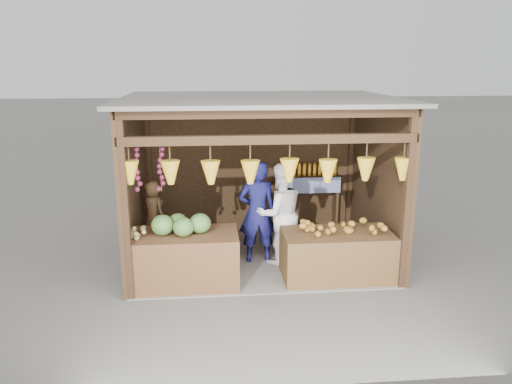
% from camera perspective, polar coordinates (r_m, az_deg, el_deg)
% --- Properties ---
extents(ground, '(80.00, 80.00, 0.00)m').
position_cam_1_polar(ground, '(8.56, 0.37, -7.23)').
color(ground, '#514F49').
rests_on(ground, ground).
extents(stall_structure, '(4.30, 3.30, 2.66)m').
position_cam_1_polar(stall_structure, '(8.04, 0.18, 3.73)').
color(stall_structure, slate).
rests_on(stall_structure, ground).
extents(back_shelf, '(1.25, 0.32, 1.32)m').
position_cam_1_polar(back_shelf, '(9.65, 5.82, 0.68)').
color(back_shelf, '#382314').
rests_on(back_shelf, ground).
extents(counter_left, '(1.57, 0.85, 0.79)m').
position_cam_1_polar(counter_left, '(7.42, -8.18, -7.62)').
color(counter_left, '#4E2C1A').
rests_on(counter_left, ground).
extents(counter_right, '(1.63, 0.85, 0.72)m').
position_cam_1_polar(counter_right, '(7.67, 9.19, -7.15)').
color(counter_right, '#533B1B').
rests_on(counter_right, ground).
extents(stool, '(0.33, 0.33, 0.31)m').
position_cam_1_polar(stool, '(8.69, -11.48, -6.10)').
color(stool, black).
rests_on(stool, ground).
extents(man_standing, '(0.64, 0.43, 1.70)m').
position_cam_1_polar(man_standing, '(8.01, 0.15, -2.32)').
color(man_standing, '#14154D').
rests_on(man_standing, ground).
extents(woman_standing, '(0.92, 0.78, 1.65)m').
position_cam_1_polar(woman_standing, '(8.03, 2.74, -2.48)').
color(woman_standing, white).
rests_on(woman_standing, ground).
extents(vendor_seated, '(0.56, 0.56, 0.99)m').
position_cam_1_polar(vendor_seated, '(8.49, -11.70, -2.01)').
color(vendor_seated, brown).
rests_on(vendor_seated, stool).
extents(melon_pile, '(1.00, 0.50, 0.32)m').
position_cam_1_polar(melon_pile, '(7.24, -8.51, -3.55)').
color(melon_pile, '#1E4A13').
rests_on(melon_pile, counter_left).
extents(tanfruit_pile, '(0.34, 0.40, 0.13)m').
position_cam_1_polar(tanfruit_pile, '(7.26, -13.57, -4.55)').
color(tanfruit_pile, '#9B7747').
rests_on(tanfruit_pile, counter_left).
extents(mango_pile, '(1.40, 0.64, 0.22)m').
position_cam_1_polar(mango_pile, '(7.52, 9.81, -3.82)').
color(mango_pile, '#C5461A').
rests_on(mango_pile, counter_right).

